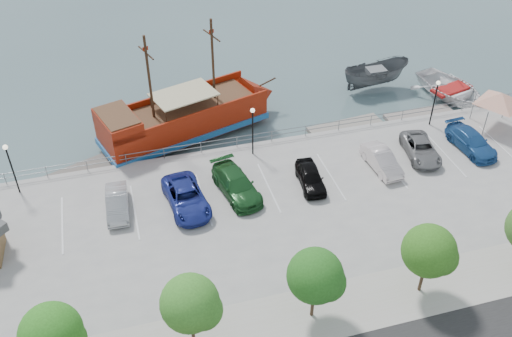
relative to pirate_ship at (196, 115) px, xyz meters
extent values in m
plane|color=#455E61|center=(3.48, -12.30, -1.77)|extent=(160.00, 160.00, 0.00)
cube|color=#ADA698|center=(3.48, -22.30, -0.75)|extent=(100.00, 4.00, 0.05)
cylinder|color=slate|center=(3.48, -4.50, 0.18)|extent=(50.00, 0.06, 0.06)
cylinder|color=slate|center=(3.48, -4.50, -0.22)|extent=(50.00, 0.06, 0.06)
cube|color=#931D08|center=(-1.15, -0.36, -0.08)|extent=(14.88, 8.48, 2.31)
cube|color=#1C5C9E|center=(-1.15, -0.36, -0.84)|extent=(15.22, 8.81, 0.53)
cone|color=#931D08|center=(6.30, 1.97, -0.08)|extent=(3.98, 4.92, 4.26)
cube|color=#931D08|center=(-6.66, -2.08, 1.69)|extent=(3.87, 5.03, 1.24)
cube|color=brown|center=(-6.66, -2.08, 2.36)|extent=(3.59, 4.64, 0.11)
cube|color=brown|center=(-0.73, -0.23, 1.12)|extent=(12.18, 7.18, 0.13)
cube|color=#931D08|center=(-1.79, 1.67, 1.38)|extent=(13.61, 4.41, 0.62)
cube|color=#931D08|center=(-0.52, -2.39, 1.38)|extent=(13.61, 4.41, 0.62)
cylinder|color=#382111|center=(1.81, 0.57, 4.71)|extent=(0.27, 0.27, 7.28)
cylinder|color=#382111|center=(-3.70, -1.16, 4.71)|extent=(0.27, 0.27, 7.28)
cylinder|color=#382111|center=(1.81, 0.57, 6.93)|extent=(0.91, 2.58, 0.12)
cylinder|color=#382111|center=(-3.70, -1.16, 6.93)|extent=(0.91, 2.58, 0.12)
cube|color=beige|center=(-0.98, -0.31, 2.40)|extent=(5.92, 4.76, 0.11)
cylinder|color=#382111|center=(6.90, 2.16, 0.98)|extent=(2.15, 0.80, 0.53)
imported|color=#515457|center=(18.34, 2.82, -0.45)|extent=(6.95, 2.94, 2.64)
imported|color=white|center=(24.60, -0.90, -0.96)|extent=(7.34, 8.98, 1.63)
cube|color=#6C645C|center=(-9.30, -3.10, -1.56)|extent=(7.71, 4.81, 0.43)
cube|color=gray|center=(12.83, -3.10, -1.58)|extent=(6.96, 2.58, 0.39)
cube|color=gray|center=(20.14, -3.10, -1.58)|extent=(6.54, 1.99, 0.37)
cylinder|color=slate|center=(23.44, -5.89, 0.45)|extent=(0.09, 0.09, 2.44)
cylinder|color=slate|center=(26.24, -6.55, 0.45)|extent=(0.09, 0.09, 2.44)
cylinder|color=slate|center=(22.78, -8.69, 0.45)|extent=(0.09, 0.09, 2.44)
pyramid|color=silver|center=(24.51, -7.62, 2.61)|extent=(5.59, 5.59, 1.00)
cylinder|color=black|center=(-14.52, -5.80, 1.23)|extent=(0.12, 0.12, 4.00)
sphere|color=#FFF2CC|center=(-14.52, -5.80, 3.33)|extent=(0.36, 0.36, 0.36)
cylinder|color=black|center=(3.48, -5.80, 1.23)|extent=(0.12, 0.12, 4.00)
sphere|color=#FFF2CC|center=(3.48, -5.80, 3.33)|extent=(0.36, 0.36, 0.36)
cylinder|color=black|center=(19.48, -5.80, 1.23)|extent=(0.12, 0.12, 4.00)
sphere|color=#FFF2CC|center=(19.48, -5.80, 3.33)|extent=(0.36, 0.36, 0.36)
sphere|color=#296E1B|center=(-11.52, -22.30, 2.63)|extent=(3.20, 3.20, 3.20)
cylinder|color=#473321|center=(-4.52, -22.30, 0.33)|extent=(0.20, 0.20, 2.20)
sphere|color=#347323|center=(-4.52, -22.30, 2.63)|extent=(3.20, 3.20, 3.20)
sphere|color=#347323|center=(-3.92, -22.60, 2.23)|extent=(2.20, 2.20, 2.20)
cylinder|color=#473321|center=(2.48, -22.30, 0.33)|extent=(0.20, 0.20, 2.20)
sphere|color=#225C1A|center=(2.48, -22.30, 2.63)|extent=(3.20, 3.20, 3.20)
sphere|color=#225C1A|center=(3.08, -22.60, 2.23)|extent=(2.20, 2.20, 2.20)
cylinder|color=#473321|center=(9.48, -22.30, 0.33)|extent=(0.20, 0.20, 2.20)
sphere|color=#2E641A|center=(9.48, -22.30, 2.63)|extent=(3.20, 3.20, 3.20)
sphere|color=#2E641A|center=(10.08, -22.60, 2.23)|extent=(2.20, 2.20, 2.20)
imported|color=#ABACAE|center=(-7.62, -9.88, -0.06)|extent=(1.72, 4.37, 1.42)
imported|color=navy|center=(-2.81, -10.70, 0.01)|extent=(3.14, 5.83, 1.56)
imported|color=#1E5625|center=(0.99, -10.27, 0.04)|extent=(3.27, 5.88, 1.61)
imported|color=black|center=(6.58, -10.82, -0.05)|extent=(2.09, 4.37, 1.44)
imported|color=silver|center=(12.63, -10.36, -0.03)|extent=(1.86, 4.58, 1.48)
imported|color=gray|center=(16.37, -9.74, -0.09)|extent=(3.03, 5.19, 1.36)
imported|color=#215291|center=(20.78, -10.00, -0.02)|extent=(2.54, 5.33, 1.50)
camera|label=1|loc=(-6.45, -41.92, 26.39)|focal=40.00mm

